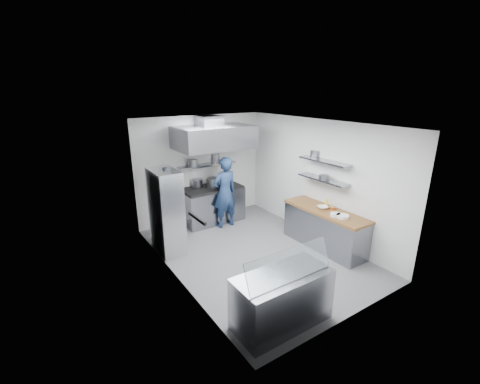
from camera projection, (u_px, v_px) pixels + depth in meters
floor at (255, 253)px, 7.05m from camera, size 5.00×5.00×0.00m
ceiling at (257, 124)px, 6.18m from camera, size 5.00×5.00×0.00m
wall_back at (201, 168)px, 8.60m from camera, size 3.60×2.80×0.02m
wall_front at (358, 237)px, 4.63m from camera, size 3.60×2.80×0.02m
wall_left at (174, 210)px, 5.67m from camera, size 2.80×5.00×0.02m
wall_right at (318, 180)px, 7.55m from camera, size 2.80×5.00×0.02m
gas_range at (213, 205)px, 8.63m from camera, size 1.60×0.80×0.90m
cooktop at (212, 188)px, 8.48m from camera, size 1.57×0.78×0.06m
stock_pot_left at (197, 183)px, 8.52m from camera, size 0.30×0.30×0.20m
stock_pot_mid at (214, 183)px, 8.45m from camera, size 0.38×0.38×0.24m
stock_pot_right at (229, 181)px, 8.72m from camera, size 0.26×0.26×0.16m
over_range_shelf at (207, 165)px, 8.49m from camera, size 1.60×0.30×0.04m
shelf_pot_a at (193, 163)px, 8.20m from camera, size 0.24×0.24×0.18m
shelf_pot_b at (215, 157)px, 8.78m from camera, size 0.28×0.28×0.22m
extractor_hood at (214, 137)px, 7.92m from camera, size 1.90×1.15×0.55m
hood_duct at (209, 121)px, 7.98m from camera, size 0.55×0.55×0.24m
red_firebox at (157, 175)px, 7.89m from camera, size 0.22×0.10×0.26m
chef at (225, 193)px, 8.16m from camera, size 0.69×0.47×1.84m
wire_rack at (166, 212)px, 6.88m from camera, size 0.50×0.90×1.85m
rack_bin_a at (167, 218)px, 6.89m from camera, size 0.17×0.21×0.19m
rack_bin_b at (162, 193)px, 6.90m from camera, size 0.14×0.18×0.16m
rack_jar at (165, 172)px, 6.66m from camera, size 0.10×0.10×0.18m
knife_strip at (197, 218)px, 4.92m from camera, size 0.04×0.55×0.05m
prep_counter_base at (324, 230)px, 7.21m from camera, size 0.62×2.00×0.84m
prep_counter_top at (326, 211)px, 7.07m from camera, size 0.65×2.04×0.06m
plate_stack_a at (343, 216)px, 6.62m from camera, size 0.26×0.26×0.06m
plate_stack_b at (335, 215)px, 6.71m from camera, size 0.21×0.21×0.06m
copper_pan at (332, 208)px, 7.09m from camera, size 0.16×0.16×0.06m
squeeze_bottle at (326, 203)px, 7.22m from camera, size 0.06×0.06×0.18m
mixing_bowl at (322, 207)px, 7.13m from camera, size 0.29×0.29×0.06m
wall_shelf_lower at (323, 179)px, 7.20m from camera, size 0.30×1.30×0.04m
wall_shelf_upper at (324, 161)px, 7.07m from camera, size 0.30×1.30×0.04m
shelf_pot_c at (324, 177)px, 7.10m from camera, size 0.24×0.24×0.10m
shelf_pot_d at (316, 153)px, 7.47m from camera, size 0.26×0.26×0.14m
display_case at (282, 299)px, 4.83m from camera, size 1.50×0.70×0.85m
display_glass at (289, 265)px, 4.53m from camera, size 1.47×0.19×0.42m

